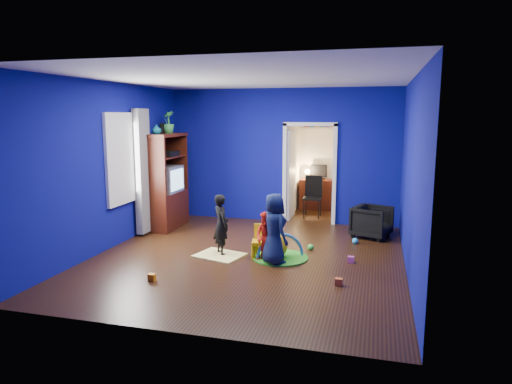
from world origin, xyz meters
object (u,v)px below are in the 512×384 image
(child_black, at_px, (221,225))
(tv_armoire, at_px, (165,181))
(crt_tv, at_px, (167,179))
(hopper_ball, at_px, (274,246))
(folding_chair, at_px, (312,198))
(toddler_red, at_px, (267,238))
(study_desk, at_px, (318,194))
(armchair, at_px, (372,222))
(vase, at_px, (157,129))
(child_navy, at_px, (274,229))
(play_mat, at_px, (280,257))
(kid_chair, at_px, (261,243))

(child_black, height_order, tv_armoire, tv_armoire)
(crt_tv, height_order, hopper_ball, crt_tv)
(child_black, xyz_separation_m, folding_chair, (1.07, 3.27, -0.06))
(toddler_red, height_order, hopper_ball, toddler_red)
(tv_armoire, bearing_deg, crt_tv, 0.00)
(study_desk, relative_size, folding_chair, 0.96)
(armchair, height_order, crt_tv, crt_tv)
(study_desk, bearing_deg, vase, -133.09)
(child_navy, relative_size, study_desk, 1.29)
(play_mat, bearing_deg, tv_armoire, 152.23)
(kid_chair, bearing_deg, crt_tv, 137.26)
(child_black, xyz_separation_m, child_navy, (0.96, -0.23, 0.05))
(hopper_ball, height_order, study_desk, study_desk)
(child_navy, bearing_deg, toddler_red, 38.78)
(play_mat, bearing_deg, child_black, -176.28)
(armchair, relative_size, hopper_ball, 1.57)
(vase, relative_size, crt_tv, 0.27)
(child_black, bearing_deg, crt_tv, 5.84)
(child_black, bearing_deg, play_mat, -128.96)
(child_navy, bearing_deg, child_black, 33.60)
(toddler_red, bearing_deg, kid_chair, 143.76)
(armchair, distance_m, folding_chair, 2.00)
(toddler_red, bearing_deg, study_desk, 103.84)
(tv_armoire, distance_m, folding_chair, 3.36)
(tv_armoire, height_order, crt_tv, tv_armoire)
(folding_chair, bearing_deg, toddler_red, -93.89)
(child_navy, relative_size, play_mat, 1.23)
(vase, distance_m, crt_tv, 1.08)
(vase, height_order, play_mat, vase)
(armchair, xyz_separation_m, study_desk, (-1.36, 2.42, 0.07))
(kid_chair, bearing_deg, toddler_red, -63.41)
(kid_chair, height_order, study_desk, study_desk)
(child_black, distance_m, child_navy, 0.99)
(crt_tv, relative_size, folding_chair, 0.76)
(child_navy, distance_m, vase, 3.41)
(crt_tv, bearing_deg, study_desk, 44.32)
(hopper_ball, bearing_deg, child_navy, -78.69)
(kid_chair, bearing_deg, play_mat, 3.48)
(crt_tv, distance_m, hopper_ball, 3.12)
(toddler_red, distance_m, hopper_ball, 0.31)
(vase, bearing_deg, kid_chair, -26.67)
(hopper_ball, distance_m, study_desk, 4.21)
(toddler_red, relative_size, vase, 4.29)
(kid_chair, bearing_deg, child_navy, -48.64)
(child_black, xyz_separation_m, study_desk, (1.07, 4.23, -0.14))
(toddler_red, relative_size, tv_armoire, 0.42)
(tv_armoire, bearing_deg, folding_chair, 31.89)
(child_navy, distance_m, folding_chair, 3.50)
(child_navy, distance_m, crt_tv, 3.22)
(tv_armoire, xyz_separation_m, play_mat, (2.75, -1.45, -0.97))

